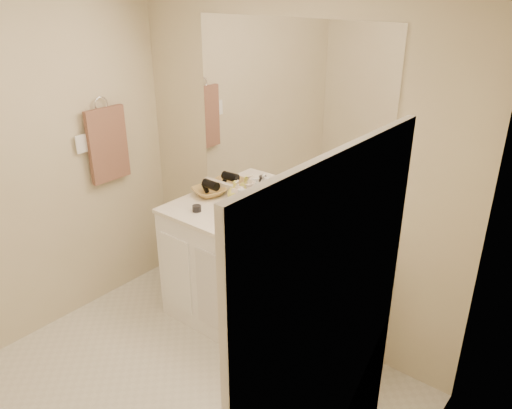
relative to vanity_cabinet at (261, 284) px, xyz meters
name	(u,v)px	position (x,y,z in m)	size (l,w,h in m)	color
wall_back	(286,169)	(0.00, 0.28, 0.77)	(2.60, 0.02, 2.40)	beige
wall_left	(2,179)	(-1.30, -1.02, 0.77)	(0.02, 2.60, 2.40)	beige
wall_right	(372,355)	(1.30, -1.02, 0.77)	(0.02, 2.60, 2.40)	beige
vanity_cabinet	(261,284)	(0.00, 0.00, 0.00)	(1.50, 0.55, 0.85)	white
countertop	(261,228)	(0.00, 0.00, 0.44)	(1.52, 0.57, 0.03)	white
backsplash	(284,207)	(0.00, 0.26, 0.50)	(1.52, 0.03, 0.08)	white
sink_basin	(259,228)	(0.00, -0.02, 0.44)	(0.37, 0.37, 0.02)	beige
faucet	(276,210)	(0.00, 0.16, 0.51)	(0.02, 0.02, 0.11)	silver
mirror	(287,116)	(0.00, 0.27, 1.14)	(1.48, 0.01, 1.20)	white
blue_mug	(259,202)	(-0.16, 0.18, 0.52)	(0.09, 0.09, 0.12)	#151B96
tan_cup	(290,225)	(0.20, 0.05, 0.50)	(0.07, 0.07, 0.09)	tan
toothbrush	(292,211)	(0.21, 0.05, 0.60)	(0.01, 0.01, 0.19)	#DE3A95
mouthwash_bottle	(327,225)	(0.44, 0.10, 0.56)	(0.09, 0.09, 0.20)	#0E91AC
clear_pump_bottle	(334,226)	(0.47, 0.13, 0.55)	(0.07, 0.07, 0.18)	white
soap_dish	(305,256)	(0.45, -0.16, 0.46)	(0.09, 0.07, 0.01)	white
green_soap	(305,253)	(0.45, -0.16, 0.48)	(0.07, 0.05, 0.02)	#98E738
orange_comb	(269,249)	(0.24, -0.21, 0.46)	(0.12, 0.02, 0.00)	orange
dark_jar	(197,208)	(-0.49, -0.11, 0.48)	(0.06, 0.06, 0.04)	black
extra_white_bottle	(241,199)	(-0.27, 0.12, 0.53)	(0.05, 0.05, 0.15)	silver
soap_bottle_white	(257,192)	(-0.22, 0.23, 0.56)	(0.08, 0.08, 0.21)	silver
soap_bottle_cream	(238,191)	(-0.37, 0.20, 0.54)	(0.07, 0.08, 0.17)	#FFE9CF
soap_bottle_yellow	(236,191)	(-0.40, 0.20, 0.53)	(0.12, 0.12, 0.16)	#E1DD57
wicker_basket	(209,192)	(-0.62, 0.15, 0.48)	(0.24, 0.24, 0.06)	#B48C48
hair_dryer	(211,185)	(-0.60, 0.15, 0.54)	(0.07, 0.07, 0.13)	black
towel_ring	(101,104)	(-1.27, -0.25, 1.12)	(0.11, 0.11, 0.01)	silver
hand_towel	(108,145)	(-1.25, -0.25, 0.82)	(0.04, 0.32, 0.55)	brown
switch_plate	(81,144)	(-1.27, -0.45, 0.88)	(0.01, 0.09, 0.13)	white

